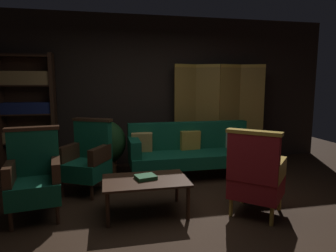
% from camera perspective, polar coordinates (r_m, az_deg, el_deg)
% --- Properties ---
extents(ground_plane, '(10.00, 10.00, 0.00)m').
position_cam_1_polar(ground_plane, '(3.69, 2.72, -16.56)').
color(ground_plane, black).
extents(back_wall, '(7.20, 0.10, 2.80)m').
position_cam_1_polar(back_wall, '(5.76, -3.47, 6.76)').
color(back_wall, black).
rests_on(back_wall, ground_plane).
extents(folding_screen, '(1.73, 0.37, 1.90)m').
position_cam_1_polar(folding_screen, '(5.79, 9.68, 2.56)').
color(folding_screen, olive).
rests_on(folding_screen, ground_plane).
extents(bookshelf, '(0.90, 0.32, 2.05)m').
position_cam_1_polar(bookshelf, '(5.60, -25.34, 2.73)').
color(bookshelf, '#382114').
rests_on(bookshelf, ground_plane).
extents(velvet_couch, '(2.12, 0.78, 0.88)m').
position_cam_1_polar(velvet_couch, '(5.02, 4.59, -4.37)').
color(velvet_couch, '#382114').
rests_on(velvet_couch, ground_plane).
extents(coffee_table, '(1.00, 0.64, 0.42)m').
position_cam_1_polar(coffee_table, '(3.59, -4.34, -10.90)').
color(coffee_table, '#382114').
rests_on(coffee_table, ground_plane).
extents(armchair_gilt_accent, '(0.82, 0.82, 1.04)m').
position_cam_1_polar(armchair_gilt_accent, '(3.63, 16.52, -9.08)').
color(armchair_gilt_accent, '#B78E33').
rests_on(armchair_gilt_accent, ground_plane).
extents(armchair_wing_left, '(0.66, 0.66, 1.04)m').
position_cam_1_polar(armchair_wing_left, '(3.79, -24.33, -8.75)').
color(armchair_wing_left, '#382114').
rests_on(armchair_wing_left, ground_plane).
extents(armchair_wing_right, '(0.79, 0.78, 1.04)m').
position_cam_1_polar(armchair_wing_right, '(4.41, -15.21, -5.94)').
color(armchair_wing_right, '#382114').
rests_on(armchair_wing_right, ground_plane).
extents(potted_plant, '(0.62, 0.62, 0.91)m').
position_cam_1_polar(potted_plant, '(5.14, -11.54, -3.40)').
color(potted_plant, brown).
rests_on(potted_plant, ground_plane).
extents(book_green_cloth, '(0.27, 0.24, 0.04)m').
position_cam_1_polar(book_green_cloth, '(3.58, -4.32, -9.78)').
color(book_green_cloth, '#1E4C28').
rests_on(book_green_cloth, coffee_table).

